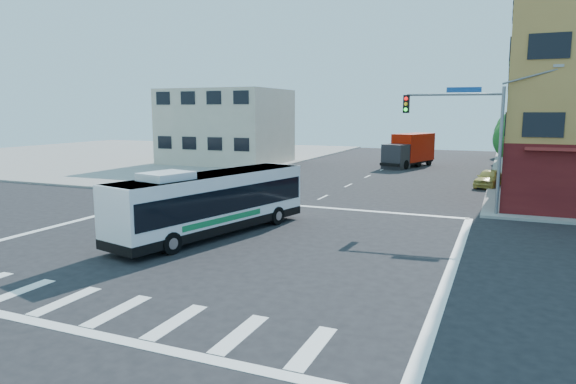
% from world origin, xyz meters
% --- Properties ---
extents(ground, '(120.00, 120.00, 0.00)m').
position_xyz_m(ground, '(0.00, 0.00, 0.00)').
color(ground, black).
rests_on(ground, ground).
extents(sidewalk_nw, '(50.00, 50.00, 0.15)m').
position_xyz_m(sidewalk_nw, '(-35.00, 35.00, 0.07)').
color(sidewalk_nw, gray).
rests_on(sidewalk_nw, ground).
extents(building_east_far, '(12.06, 10.06, 10.00)m').
position_xyz_m(building_east_far, '(16.98, 47.98, 5.01)').
color(building_east_far, '#999994').
rests_on(building_east_far, ground).
extents(building_west, '(12.06, 10.06, 8.00)m').
position_xyz_m(building_west, '(-17.02, 29.98, 4.01)').
color(building_west, beige).
rests_on(building_west, ground).
extents(signal_mast_ne, '(7.91, 1.13, 8.07)m').
position_xyz_m(signal_mast_ne, '(9.08, 10.62, 4.98)').
color(signal_mast_ne, slate).
rests_on(signal_mast_ne, ground).
extents(street_tree_a, '(3.60, 3.60, 5.53)m').
position_xyz_m(street_tree_a, '(11.90, 27.92, 3.59)').
color(street_tree_a, '#372114').
rests_on(street_tree_a, ground).
extents(street_tree_b, '(3.80, 3.80, 5.79)m').
position_xyz_m(street_tree_b, '(11.90, 35.92, 3.75)').
color(street_tree_b, '#372114').
rests_on(street_tree_b, ground).
extents(street_tree_c, '(3.40, 3.40, 5.29)m').
position_xyz_m(street_tree_c, '(11.90, 43.92, 3.46)').
color(street_tree_c, '#372114').
rests_on(street_tree_c, ground).
extents(street_tree_d, '(4.00, 4.00, 6.03)m').
position_xyz_m(street_tree_d, '(11.90, 51.92, 3.88)').
color(street_tree_d, '#372114').
rests_on(street_tree_d, ground).
extents(transit_bus, '(4.81, 11.01, 3.19)m').
position_xyz_m(transit_bus, '(-1.30, 1.10, 1.56)').
color(transit_bus, black).
rests_on(transit_bus, ground).
extents(box_truck, '(4.42, 7.84, 3.39)m').
position_xyz_m(box_truck, '(1.91, 34.54, 1.65)').
color(box_truck, '#242429').
rests_on(box_truck, ground).
extents(parked_car, '(2.37, 4.24, 1.36)m').
position_xyz_m(parked_car, '(10.07, 22.36, 0.68)').
color(parked_car, '#D5C356').
rests_on(parked_car, ground).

